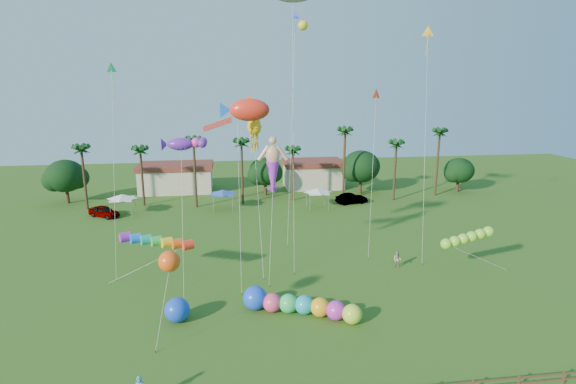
{
  "coord_description": "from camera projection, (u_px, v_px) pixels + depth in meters",
  "views": [
    {
      "loc": [
        -5.14,
        -27.65,
        18.25
      ],
      "look_at": [
        0.0,
        10.0,
        9.0
      ],
      "focal_mm": 28.0,
      "sensor_mm": 36.0,
      "label": 1
    }
  ],
  "objects": [
    {
      "name": "rainbow_tube",
      "position": [
        169.0,
        246.0,
        41.45
      ],
      "size": [
        9.27,
        2.69,
        4.07
      ],
      "color": "#FA341B",
      "rests_on": "ground"
    },
    {
      "name": "orange_ball_kite",
      "position": [
        169.0,
        261.0,
        31.23
      ],
      "size": [
        2.13,
        2.37,
        6.93
      ],
      "color": "#FF5214",
      "rests_on": "ground"
    },
    {
      "name": "delta_kite_blue",
      "position": [
        295.0,
        23.0,
        48.95
      ],
      "size": [
        1.95,
        3.79,
        25.9
      ],
      "color": "#1A2BED",
      "rests_on": "ground"
    },
    {
      "name": "lobster_kite",
      "position": [
        181.0,
        144.0,
        37.17
      ],
      "size": [
        4.13,
        5.23,
        14.06
      ],
      "color": "#6722AD",
      "rests_on": "ground"
    },
    {
      "name": "tree_line",
      "position": [
        282.0,
        171.0,
        73.42
      ],
      "size": [
        69.46,
        8.91,
        11.0
      ],
      "color": "#3A2819",
      "rests_on": "ground"
    },
    {
      "name": "merman_kite",
      "position": [
        273.0,
        168.0,
        42.42
      ],
      "size": [
        2.2,
        4.41,
        12.94
      ],
      "color": "#E2A080",
      "rests_on": "ground"
    },
    {
      "name": "green_worm",
      "position": [
        446.0,
        244.0,
        43.07
      ],
      "size": [
        9.85,
        2.68,
        3.85
      ],
      "color": "#87DB30",
      "rests_on": "ground"
    },
    {
      "name": "squid_kite",
      "position": [
        254.0,
        128.0,
        43.81
      ],
      "size": [
        1.55,
        5.36,
        16.05
      ],
      "color": "#FFB314",
      "rests_on": "ground"
    },
    {
      "name": "tent_row",
      "position": [
        223.0,
        193.0,
        65.15
      ],
      "size": [
        31.0,
        4.0,
        0.6
      ],
      "color": "white",
      "rests_on": "ground"
    },
    {
      "name": "blue_ball",
      "position": [
        177.0,
        310.0,
        35.09
      ],
      "size": [
        1.97,
        1.97,
        1.97
      ],
      "primitive_type": "sphere",
      "color": "blue",
      "rests_on": "ground"
    },
    {
      "name": "delta_kite_yellow",
      "position": [
        428.0,
        36.0,
        45.51
      ],
      "size": [
        1.76,
        5.18,
        23.89
      ],
      "color": "#FFAC1A",
      "rests_on": "ground"
    },
    {
      "name": "spectator_b",
      "position": [
        397.0,
        260.0,
        45.37
      ],
      "size": [
        1.06,
        1.05,
        1.73
      ],
      "primitive_type": "imported",
      "rotation": [
        0.0,
        0.0,
        -0.73
      ],
      "color": "#A19C86",
      "rests_on": "ground"
    },
    {
      "name": "caterpillar_inflatable",
      "position": [
        297.0,
        305.0,
        36.2
      ],
      "size": [
        9.43,
        5.4,
        2.01
      ],
      "rotation": [
        0.0,
        0.0,
        -0.41
      ],
      "color": "#F13F74",
      "rests_on": "ground"
    },
    {
      "name": "buildings_row",
      "position": [
        240.0,
        178.0,
        78.87
      ],
      "size": [
        35.0,
        7.0,
        4.0
      ],
      "color": "beige",
      "rests_on": "ground"
    },
    {
      "name": "car_b",
      "position": [
        352.0,
        199.0,
        69.6
      ],
      "size": [
        5.11,
        2.62,
        1.6
      ],
      "primitive_type": "imported",
      "rotation": [
        0.0,
        0.0,
        1.77
      ],
      "color": "#4C4C54",
      "rests_on": "ground"
    },
    {
      "name": "car_a",
      "position": [
        104.0,
        211.0,
        62.67
      ],
      "size": [
        4.89,
        4.1,
        1.58
      ],
      "primitive_type": "imported",
      "rotation": [
        0.0,
        0.0,
        0.99
      ],
      "color": "#4C4C54",
      "rests_on": "ground"
    },
    {
      "name": "ground",
      "position": [
        307.0,
        349.0,
        31.61
      ],
      "size": [
        160.0,
        160.0,
        0.0
      ],
      "primitive_type": "plane",
      "color": "#285116",
      "rests_on": "ground"
    },
    {
      "name": "delta_kite_green",
      "position": [
        112.0,
        73.0,
        42.68
      ],
      "size": [
        1.07,
        5.5,
        20.17
      ],
      "color": "#38F07A",
      "rests_on": "ground"
    },
    {
      "name": "delta_kite_red",
      "position": [
        376.0,
        97.0,
        48.48
      ],
      "size": [
        2.38,
        5.23,
        17.7
      ],
      "color": "#FD4B1C",
      "rests_on": "ground"
    },
    {
      "name": "fish_kite",
      "position": [
        250.0,
        110.0,
        40.71
      ],
      "size": [
        5.48,
        5.75,
        17.01
      ],
      "color": "red",
      "rests_on": "ground"
    }
  ]
}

